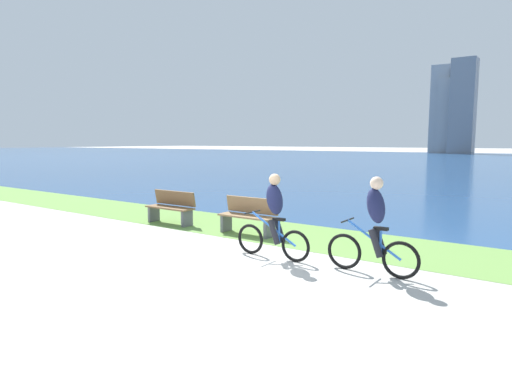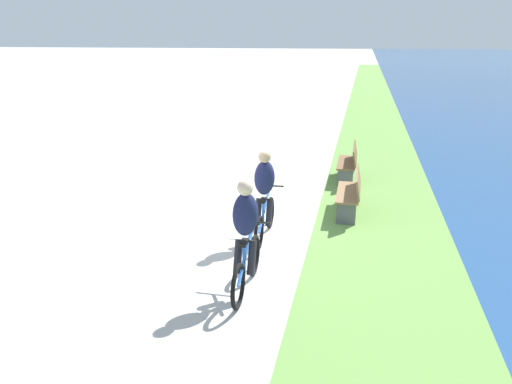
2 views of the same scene
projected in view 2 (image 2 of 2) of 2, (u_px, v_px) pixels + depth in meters
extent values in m
plane|color=#B2AFA8|center=(205.00, 227.00, 9.50)|extent=(300.00, 300.00, 0.00)
cube|color=#6B9947|center=(382.00, 241.00, 8.83)|extent=(120.00, 2.53, 0.01)
torus|color=black|center=(270.00, 213.00, 9.38)|extent=(0.61, 0.06, 0.61)
torus|color=black|center=(259.00, 233.00, 8.41)|extent=(0.61, 0.06, 0.61)
cylinder|color=blue|center=(265.00, 208.00, 8.79)|extent=(1.02, 0.04, 0.59)
cylinder|color=blue|center=(263.00, 213.00, 8.68)|extent=(0.04, 0.04, 0.45)
cube|color=black|center=(263.00, 200.00, 8.61)|extent=(0.24, 0.10, 0.05)
cylinder|color=black|center=(270.00, 186.00, 9.17)|extent=(0.03, 0.52, 0.03)
ellipsoid|color=#1E234C|center=(264.00, 178.00, 8.59)|extent=(0.40, 0.36, 0.65)
sphere|color=#D8AD84|center=(265.00, 157.00, 8.47)|extent=(0.22, 0.22, 0.22)
cylinder|color=#26262D|center=(258.00, 212.00, 8.75)|extent=(0.27, 0.11, 0.49)
cylinder|color=#26262D|center=(269.00, 212.00, 8.71)|extent=(0.27, 0.11, 0.49)
torus|color=black|center=(254.00, 255.00, 7.51)|extent=(0.64, 0.06, 0.64)
torus|color=black|center=(238.00, 286.00, 6.58)|extent=(0.64, 0.06, 0.64)
cylinder|color=blue|center=(246.00, 252.00, 6.94)|extent=(0.97, 0.04, 0.61)
cylinder|color=blue|center=(244.00, 259.00, 6.84)|extent=(0.04, 0.04, 0.47)
cube|color=black|center=(244.00, 243.00, 6.76)|extent=(0.24, 0.10, 0.05)
cylinder|color=black|center=(253.00, 222.00, 7.29)|extent=(0.03, 0.52, 0.03)
ellipsoid|color=#1E234C|center=(245.00, 214.00, 6.74)|extent=(0.40, 0.36, 0.65)
sphere|color=beige|center=(245.00, 188.00, 6.62)|extent=(0.22, 0.22, 0.22)
cylinder|color=#26262D|center=(238.00, 256.00, 6.90)|extent=(0.27, 0.11, 0.49)
cylinder|color=#26262D|center=(252.00, 258.00, 6.86)|extent=(0.27, 0.11, 0.49)
cube|color=olive|center=(348.00, 192.00, 10.11)|extent=(1.50, 0.45, 0.04)
cube|color=olive|center=(358.00, 181.00, 10.00)|extent=(1.50, 0.11, 0.40)
cube|color=#595960|center=(346.00, 213.00, 9.58)|extent=(0.08, 0.37, 0.45)
cube|color=#595960|center=(348.00, 193.00, 10.79)|extent=(0.08, 0.37, 0.45)
cube|color=brown|center=(347.00, 163.00, 12.51)|extent=(1.50, 0.45, 0.04)
cube|color=brown|center=(355.00, 153.00, 12.40)|extent=(1.50, 0.11, 0.40)
cube|color=#595960|center=(345.00, 178.00, 11.98)|extent=(0.08, 0.37, 0.45)
cube|color=#595960|center=(347.00, 165.00, 13.19)|extent=(0.08, 0.37, 0.45)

